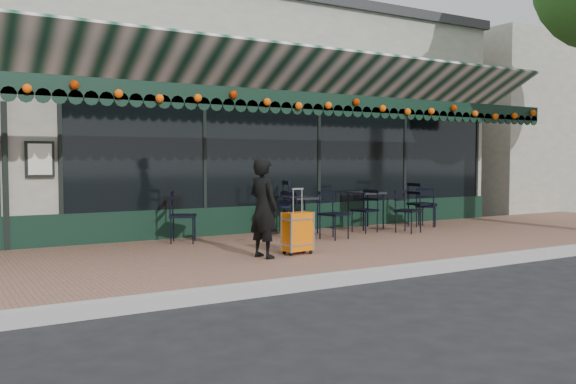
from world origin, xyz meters
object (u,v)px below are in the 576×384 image
suitcase (298,232)px  cafe_table_a (366,196)px  chair_a_extra (426,207)px  chair_b_left (275,207)px  chair_a_front (408,211)px  woman (263,208)px  cafe_table_b (301,201)px  chair_a_right (422,204)px  chair_a_left (365,211)px  chair_b_right (296,214)px  chair_solo (183,216)px  chair_b_front (334,215)px

suitcase → cafe_table_a: size_ratio=1.30×
chair_a_extra → chair_b_left: bearing=42.4°
chair_a_front → cafe_table_a: bearing=85.6°
woman → cafe_table_a: (3.44, 2.13, -0.04)m
woman → chair_a_extra: (4.68, 1.76, -0.28)m
cafe_table_b → chair_b_left: size_ratio=0.67×
woman → chair_a_right: (4.57, 1.77, -0.24)m
cafe_table_a → chair_a_right: (1.13, -0.36, -0.19)m
chair_a_left → chair_b_right: 1.49m
woman → chair_a_left: bearing=-74.8°
suitcase → chair_a_left: 2.94m
cafe_table_a → suitcase: bearing=-143.8°
chair_b_right → chair_solo: chair_solo is taller
cafe_table_b → chair_a_extra: size_ratio=0.81×
chair_a_left → chair_b_front: chair_b_front is taller
cafe_table_a → chair_b_right: (-1.91, -0.48, -0.24)m
woman → cafe_table_b: 2.96m
chair_a_front → chair_b_front: size_ratio=0.97×
woman → cafe_table_a: size_ratio=1.91×
cafe_table_a → chair_b_right: bearing=-165.9°
chair_a_extra → chair_solo: chair_solo is taller
cafe_table_b → chair_a_extra: chair_a_extra is taller
chair_a_front → chair_a_extra: bearing=13.0°
cafe_table_b → chair_solo: chair_solo is taller
suitcase → cafe_table_b: 2.61m
woman → chair_a_right: woman is taller
chair_b_front → chair_solo: 2.52m
chair_a_right → chair_a_extra: bearing=-93.9°
chair_a_front → chair_b_right: size_ratio=0.99×
cafe_table_b → chair_b_front: bearing=-90.3°
chair_a_front → chair_solo: (-4.05, 0.85, 0.03)m
chair_a_right → chair_b_right: size_ratio=1.11×
chair_a_left → chair_solo: size_ratio=0.94×
cafe_table_a → chair_a_left: (-0.42, -0.51, -0.24)m
chair_a_front → chair_a_extra: 1.17m
cafe_table_b → chair_b_right: chair_b_right is taller
chair_b_front → woman: bearing=-164.1°
cafe_table_a → chair_b_left: bearing=177.2°
woman → chair_a_extra: size_ratio=1.70×
woman → chair_a_extra: bearing=-82.5°
cafe_table_b → chair_solo: (-2.37, -0.19, -0.16)m
chair_a_left → chair_a_extra: size_ratio=0.99×
woman → chair_a_left: (3.02, 1.63, -0.29)m
cafe_table_b → chair_a_front: chair_a_front is taller
chair_a_extra → chair_a_front: bearing=81.2°
woman → chair_b_front: (1.98, 1.13, -0.27)m
chair_a_right → chair_solo: chair_a_right is taller
cafe_table_a → cafe_table_b: cafe_table_a is taller
woman → chair_b_left: (1.44, 2.23, -0.19)m
woman → chair_b_front: 2.29m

